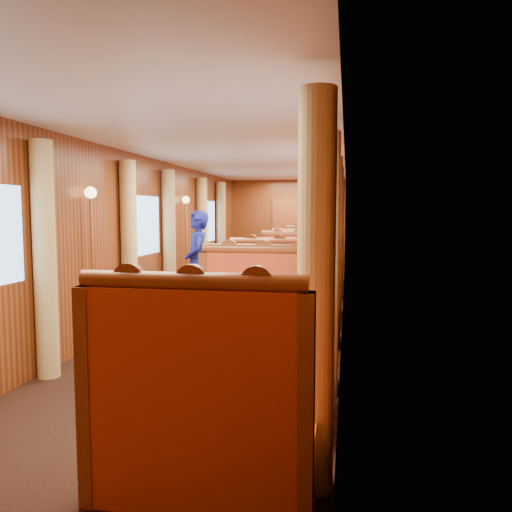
% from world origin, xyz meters
% --- Properties ---
extents(floor, '(3.00, 12.00, 0.01)m').
position_xyz_m(floor, '(0.00, 0.00, 0.00)').
color(floor, black).
rests_on(floor, ground).
extents(ceiling, '(3.00, 12.00, 0.01)m').
position_xyz_m(ceiling, '(0.00, 0.00, 2.50)').
color(ceiling, silver).
rests_on(ceiling, wall_left).
extents(wall_far, '(3.00, 0.01, 2.50)m').
position_xyz_m(wall_far, '(0.00, 6.00, 1.25)').
color(wall_far, brown).
rests_on(wall_far, floor).
extents(wall_left, '(0.01, 12.00, 2.50)m').
position_xyz_m(wall_left, '(-1.50, 0.00, 1.25)').
color(wall_left, brown).
rests_on(wall_left, floor).
extents(wall_right, '(0.01, 12.00, 2.50)m').
position_xyz_m(wall_right, '(1.50, 0.00, 1.25)').
color(wall_right, brown).
rests_on(wall_right, floor).
extents(doorway_far, '(0.80, 0.04, 2.00)m').
position_xyz_m(doorway_far, '(0.00, 5.97, 1.00)').
color(doorway_far, brown).
rests_on(doorway_far, floor).
extents(table_near, '(1.05, 0.72, 0.75)m').
position_xyz_m(table_near, '(0.75, -3.50, 0.38)').
color(table_near, white).
rests_on(table_near, floor).
extents(banquette_near_fwd, '(1.30, 0.55, 1.34)m').
position_xyz_m(banquette_near_fwd, '(0.75, -4.51, 0.42)').
color(banquette_near_fwd, '#B21C13').
rests_on(banquette_near_fwd, floor).
extents(banquette_near_aft, '(1.30, 0.55, 1.34)m').
position_xyz_m(banquette_near_aft, '(0.75, -2.49, 0.42)').
color(banquette_near_aft, '#B21C13').
rests_on(banquette_near_aft, floor).
extents(table_mid, '(1.05, 0.72, 0.75)m').
position_xyz_m(table_mid, '(0.75, 0.00, 0.38)').
color(table_mid, white).
rests_on(table_mid, floor).
extents(banquette_mid_fwd, '(1.30, 0.55, 1.34)m').
position_xyz_m(banquette_mid_fwd, '(0.75, -1.01, 0.42)').
color(banquette_mid_fwd, '#B21C13').
rests_on(banquette_mid_fwd, floor).
extents(banquette_mid_aft, '(1.30, 0.55, 1.34)m').
position_xyz_m(banquette_mid_aft, '(0.75, 1.01, 0.42)').
color(banquette_mid_aft, '#B21C13').
rests_on(banquette_mid_aft, floor).
extents(table_far, '(1.05, 0.72, 0.75)m').
position_xyz_m(table_far, '(0.75, 3.50, 0.38)').
color(table_far, white).
rests_on(table_far, floor).
extents(banquette_far_fwd, '(1.30, 0.55, 1.34)m').
position_xyz_m(banquette_far_fwd, '(0.75, 2.49, 0.42)').
color(banquette_far_fwd, '#B21C13').
rests_on(banquette_far_fwd, floor).
extents(banquette_far_aft, '(1.30, 0.55, 1.34)m').
position_xyz_m(banquette_far_aft, '(0.75, 4.51, 0.42)').
color(banquette_far_aft, '#B21C13').
rests_on(banquette_far_aft, floor).
extents(tea_tray, '(0.36, 0.28, 0.01)m').
position_xyz_m(tea_tray, '(0.63, -3.53, 0.76)').
color(tea_tray, silver).
rests_on(tea_tray, table_near).
extents(teapot_left, '(0.18, 0.15, 0.12)m').
position_xyz_m(teapot_left, '(0.56, -3.56, 0.81)').
color(teapot_left, silver).
rests_on(teapot_left, tea_tray).
extents(teapot_right, '(0.16, 0.14, 0.11)m').
position_xyz_m(teapot_right, '(0.73, -3.61, 0.81)').
color(teapot_right, silver).
rests_on(teapot_right, tea_tray).
extents(teapot_back, '(0.17, 0.15, 0.12)m').
position_xyz_m(teapot_back, '(0.66, -3.44, 0.81)').
color(teapot_back, silver).
rests_on(teapot_back, tea_tray).
extents(fruit_plate, '(0.23, 0.23, 0.05)m').
position_xyz_m(fruit_plate, '(1.03, -3.64, 0.77)').
color(fruit_plate, white).
rests_on(fruit_plate, table_near).
extents(cup_inboard, '(0.08, 0.08, 0.26)m').
position_xyz_m(cup_inboard, '(0.36, -3.37, 0.86)').
color(cup_inboard, white).
rests_on(cup_inboard, table_near).
extents(cup_outboard, '(0.08, 0.08, 0.26)m').
position_xyz_m(cup_outboard, '(0.46, -3.30, 0.86)').
color(cup_outboard, white).
rests_on(cup_outboard, table_near).
extents(rose_vase_mid, '(0.06, 0.06, 0.36)m').
position_xyz_m(rose_vase_mid, '(0.76, 0.04, 0.93)').
color(rose_vase_mid, silver).
rests_on(rose_vase_mid, table_mid).
extents(rose_vase_far, '(0.06, 0.06, 0.36)m').
position_xyz_m(rose_vase_far, '(0.79, 3.46, 0.93)').
color(rose_vase_far, silver).
rests_on(rose_vase_far, table_far).
extents(curtain_left_near_b, '(0.22, 0.22, 2.35)m').
position_xyz_m(curtain_left_near_b, '(-1.38, -2.72, 1.18)').
color(curtain_left_near_b, '#D5B56D').
rests_on(curtain_left_near_b, floor).
extents(window_right_near, '(0.01, 1.20, 0.90)m').
position_xyz_m(window_right_near, '(1.49, -3.50, 1.45)').
color(window_right_near, '#80ADE4').
rests_on(window_right_near, wall_right).
extents(curtain_right_near_a, '(0.22, 0.22, 2.35)m').
position_xyz_m(curtain_right_near_a, '(1.38, -4.28, 1.18)').
color(curtain_right_near_a, '#D5B56D').
rests_on(curtain_right_near_a, floor).
extents(curtain_right_near_b, '(0.22, 0.22, 2.35)m').
position_xyz_m(curtain_right_near_b, '(1.38, -2.72, 1.18)').
color(curtain_right_near_b, '#D5B56D').
rests_on(curtain_right_near_b, floor).
extents(window_left_mid, '(0.01, 1.20, 0.90)m').
position_xyz_m(window_left_mid, '(-1.49, 0.00, 1.45)').
color(window_left_mid, '#80ADE4').
rests_on(window_left_mid, wall_left).
extents(curtain_left_mid_a, '(0.22, 0.22, 2.35)m').
position_xyz_m(curtain_left_mid_a, '(-1.38, -0.78, 1.18)').
color(curtain_left_mid_a, '#D5B56D').
rests_on(curtain_left_mid_a, floor).
extents(curtain_left_mid_b, '(0.22, 0.22, 2.35)m').
position_xyz_m(curtain_left_mid_b, '(-1.38, 0.78, 1.18)').
color(curtain_left_mid_b, '#D5B56D').
rests_on(curtain_left_mid_b, floor).
extents(window_right_mid, '(0.01, 1.20, 0.90)m').
position_xyz_m(window_right_mid, '(1.49, 0.00, 1.45)').
color(window_right_mid, '#80ADE4').
rests_on(window_right_mid, wall_right).
extents(curtain_right_mid_a, '(0.22, 0.22, 2.35)m').
position_xyz_m(curtain_right_mid_a, '(1.38, -0.78, 1.18)').
color(curtain_right_mid_a, '#D5B56D').
rests_on(curtain_right_mid_a, floor).
extents(curtain_right_mid_b, '(0.22, 0.22, 2.35)m').
position_xyz_m(curtain_right_mid_b, '(1.38, 0.78, 1.18)').
color(curtain_right_mid_b, '#D5B56D').
rests_on(curtain_right_mid_b, floor).
extents(window_left_far, '(0.01, 1.20, 0.90)m').
position_xyz_m(window_left_far, '(-1.49, 3.50, 1.45)').
color(window_left_far, '#80ADE4').
rests_on(window_left_far, wall_left).
extents(curtain_left_far_a, '(0.22, 0.22, 2.35)m').
position_xyz_m(curtain_left_far_a, '(-1.38, 2.72, 1.18)').
color(curtain_left_far_a, '#D5B56D').
rests_on(curtain_left_far_a, floor).
extents(curtain_left_far_b, '(0.22, 0.22, 2.35)m').
position_xyz_m(curtain_left_far_b, '(-1.38, 4.28, 1.18)').
color(curtain_left_far_b, '#D5B56D').
rests_on(curtain_left_far_b, floor).
extents(window_right_far, '(0.01, 1.20, 0.90)m').
position_xyz_m(window_right_far, '(1.49, 3.50, 1.45)').
color(window_right_far, '#80ADE4').
rests_on(window_right_far, wall_right).
extents(curtain_right_far_a, '(0.22, 0.22, 2.35)m').
position_xyz_m(curtain_right_far_a, '(1.38, 2.72, 1.18)').
color(curtain_right_far_a, '#D5B56D').
rests_on(curtain_right_far_a, floor).
extents(curtain_right_far_b, '(0.22, 0.22, 2.35)m').
position_xyz_m(curtain_right_far_b, '(1.38, 4.28, 1.18)').
color(curtain_right_far_b, '#D5B56D').
rests_on(curtain_right_far_b, floor).
extents(sconce_left_fore, '(0.14, 0.14, 1.95)m').
position_xyz_m(sconce_left_fore, '(-1.40, -1.75, 1.38)').
color(sconce_left_fore, '#BF8C3F').
rests_on(sconce_left_fore, floor).
extents(sconce_right_fore, '(0.14, 0.14, 1.95)m').
position_xyz_m(sconce_right_fore, '(1.40, -1.75, 1.38)').
color(sconce_right_fore, '#BF8C3F').
rests_on(sconce_right_fore, floor).
extents(sconce_left_aft, '(0.14, 0.14, 1.95)m').
position_xyz_m(sconce_left_aft, '(-1.40, 1.75, 1.38)').
color(sconce_left_aft, '#BF8C3F').
rests_on(sconce_left_aft, floor).
extents(sconce_right_aft, '(0.14, 0.14, 1.95)m').
position_xyz_m(sconce_right_aft, '(1.40, 1.75, 1.38)').
color(sconce_right_aft, '#BF8C3F').
rests_on(sconce_right_aft, floor).
extents(steward, '(0.58, 0.71, 1.68)m').
position_xyz_m(steward, '(-0.79, 0.43, 0.84)').
color(steward, navy).
rests_on(steward, floor).
extents(passenger, '(0.40, 0.44, 0.76)m').
position_xyz_m(passenger, '(0.75, 0.73, 0.74)').
color(passenger, beige).
rests_on(passenger, banquette_mid_aft).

